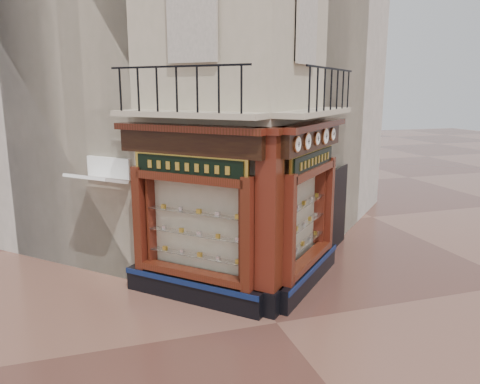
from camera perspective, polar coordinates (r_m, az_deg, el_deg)
name	(u,v)px	position (r m, az deg, el deg)	size (l,w,h in m)	color
ground	(277,323)	(10.03, 4.49, -15.61)	(80.00, 80.00, 0.00)	#4F2D25
main_building	(203,46)	(14.80, -4.50, 17.36)	(8.00, 8.00, 12.00)	#BFAD95
neighbour_left	(115,66)	(16.87, -14.98, 14.67)	(8.00, 8.00, 11.00)	beige
neighbour_right	(254,68)	(17.83, 1.66, 14.92)	(8.00, 8.00, 11.00)	beige
shopfront_left	(192,217)	(10.32, -5.89, -3.00)	(2.86, 2.86, 3.98)	black
shopfront_right	(308,207)	(11.21, 8.32, -1.83)	(2.86, 2.86, 3.98)	black
corner_pilaster	(269,226)	(9.73, 3.58, -4.11)	(0.85, 0.85, 3.98)	black
balcony	(254,113)	(10.27, 1.73, 9.65)	(5.94, 2.97, 1.03)	#BFAD95
clock_a	(297,144)	(9.59, 7.00, 5.80)	(0.27, 0.27, 0.34)	#D18045
clock_b	(307,141)	(10.16, 8.21, 6.13)	(0.30, 0.30, 0.38)	#D18045
clock_c	(317,139)	(10.78, 9.37, 6.44)	(0.25, 0.25, 0.31)	#D18045
clock_d	(325,136)	(11.37, 10.35, 6.71)	(0.32, 0.32, 0.40)	#D18045
clock_e	(333,134)	(11.95, 11.22, 6.94)	(0.27, 0.27, 0.33)	#D18045
awning	(103,284)	(12.28, -16.38, -10.68)	(1.32, 0.79, 0.08)	white
signboard_left	(189,167)	(10.02, -6.28, 3.10)	(2.05, 2.05, 0.55)	gold
signboard_right	(313,160)	(10.97, 8.89, 3.82)	(2.02, 2.02, 0.54)	gold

